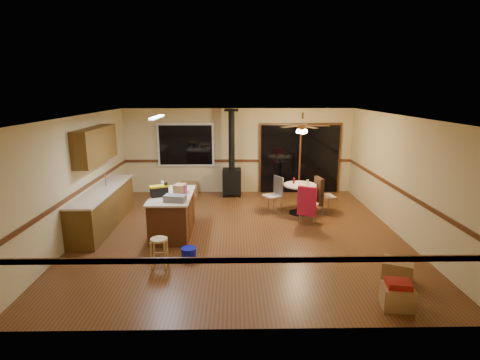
{
  "coord_description": "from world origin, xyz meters",
  "views": [
    {
      "loc": [
        -0.14,
        -7.92,
        3.12
      ],
      "look_at": [
        0.0,
        0.3,
        1.15
      ],
      "focal_mm": 28.0,
      "sensor_mm": 36.0,
      "label": 1
    }
  ],
  "objects_px": {
    "box_corner_b": "(397,271)",
    "chair_left": "(276,190)",
    "toolbox_grey": "(175,198)",
    "chair_right": "(320,191)",
    "blue_bucket": "(189,254)",
    "toolbox_black": "(159,192)",
    "box_under_window": "(188,189)",
    "dining_table": "(300,194)",
    "bar_stool": "(159,253)",
    "kitchen_island": "(173,214)",
    "box_corner_a": "(397,297)",
    "chair_near": "(307,201)",
    "wood_stove": "(232,172)"
  },
  "relations": [
    {
      "from": "box_corner_b",
      "to": "chair_left",
      "type": "bearing_deg",
      "value": 113.4
    },
    {
      "from": "toolbox_grey",
      "to": "chair_right",
      "type": "bearing_deg",
      "value": 28.76
    },
    {
      "from": "blue_bucket",
      "to": "toolbox_black",
      "type": "bearing_deg",
      "value": 121.16
    },
    {
      "from": "toolbox_black",
      "to": "box_under_window",
      "type": "distance_m",
      "value": 3.33
    },
    {
      "from": "dining_table",
      "to": "bar_stool",
      "type": "bearing_deg",
      "value": -135.57
    },
    {
      "from": "kitchen_island",
      "to": "box_corner_a",
      "type": "height_order",
      "value": "kitchen_island"
    },
    {
      "from": "bar_stool",
      "to": "dining_table",
      "type": "xyz_separation_m",
      "value": [
        3.05,
        2.99,
        0.25
      ]
    },
    {
      "from": "bar_stool",
      "to": "blue_bucket",
      "type": "distance_m",
      "value": 0.59
    },
    {
      "from": "chair_near",
      "to": "box_corner_b",
      "type": "height_order",
      "value": "chair_near"
    },
    {
      "from": "box_under_window",
      "to": "box_corner_b",
      "type": "height_order",
      "value": "box_under_window"
    },
    {
      "from": "kitchen_island",
      "to": "toolbox_black",
      "type": "distance_m",
      "value": 0.61
    },
    {
      "from": "bar_stool",
      "to": "box_under_window",
      "type": "bearing_deg",
      "value": 90.38
    },
    {
      "from": "box_under_window",
      "to": "bar_stool",
      "type": "bearing_deg",
      "value": -89.62
    },
    {
      "from": "kitchen_island",
      "to": "chair_near",
      "type": "xyz_separation_m",
      "value": [
        3.08,
        0.47,
        0.14
      ]
    },
    {
      "from": "dining_table",
      "to": "box_corner_b",
      "type": "relative_size",
      "value": 1.77
    },
    {
      "from": "toolbox_black",
      "to": "blue_bucket",
      "type": "relative_size",
      "value": 1.29
    },
    {
      "from": "toolbox_grey",
      "to": "box_corner_a",
      "type": "xyz_separation_m",
      "value": [
        3.6,
        -2.5,
        -0.8
      ]
    },
    {
      "from": "chair_near",
      "to": "box_corner_a",
      "type": "distance_m",
      "value": 3.58
    },
    {
      "from": "toolbox_grey",
      "to": "box_corner_b",
      "type": "relative_size",
      "value": 0.93
    },
    {
      "from": "bar_stool",
      "to": "chair_right",
      "type": "xyz_separation_m",
      "value": [
        3.57,
        3.01,
        0.32
      ]
    },
    {
      "from": "chair_left",
      "to": "box_corner_b",
      "type": "xyz_separation_m",
      "value": [
        1.63,
        -3.76,
        -0.4
      ]
    },
    {
      "from": "chair_left",
      "to": "chair_right",
      "type": "bearing_deg",
      "value": -6.66
    },
    {
      "from": "wood_stove",
      "to": "box_corner_a",
      "type": "relative_size",
      "value": 5.71
    },
    {
      "from": "toolbox_black",
      "to": "chair_left",
      "type": "height_order",
      "value": "toolbox_black"
    },
    {
      "from": "kitchen_island",
      "to": "chair_near",
      "type": "height_order",
      "value": "chair_near"
    },
    {
      "from": "kitchen_island",
      "to": "toolbox_black",
      "type": "bearing_deg",
      "value": -153.39
    },
    {
      "from": "chair_left",
      "to": "box_corner_b",
      "type": "relative_size",
      "value": 1.17
    },
    {
      "from": "kitchen_island",
      "to": "toolbox_grey",
      "type": "height_order",
      "value": "toolbox_grey"
    },
    {
      "from": "kitchen_island",
      "to": "wood_stove",
      "type": "relative_size",
      "value": 0.67
    },
    {
      "from": "blue_bucket",
      "to": "toolbox_grey",
      "type": "bearing_deg",
      "value": 112.62
    },
    {
      "from": "kitchen_island",
      "to": "bar_stool",
      "type": "xyz_separation_m",
      "value": [
        0.01,
        -1.65,
        -0.18
      ]
    },
    {
      "from": "chair_near",
      "to": "box_under_window",
      "type": "relative_size",
      "value": 1.36
    },
    {
      "from": "box_under_window",
      "to": "box_corner_a",
      "type": "relative_size",
      "value": 1.17
    },
    {
      "from": "wood_stove",
      "to": "toolbox_black",
      "type": "xyz_separation_m",
      "value": [
        -1.55,
        -3.17,
        0.27
      ]
    },
    {
      "from": "chair_right",
      "to": "box_corner_b",
      "type": "relative_size",
      "value": 1.49
    },
    {
      "from": "box_under_window",
      "to": "toolbox_black",
      "type": "bearing_deg",
      "value": -94.02
    },
    {
      "from": "toolbox_grey",
      "to": "chair_right",
      "type": "relative_size",
      "value": 0.62
    },
    {
      "from": "wood_stove",
      "to": "chair_left",
      "type": "height_order",
      "value": "wood_stove"
    },
    {
      "from": "kitchen_island",
      "to": "blue_bucket",
      "type": "height_order",
      "value": "kitchen_island"
    },
    {
      "from": "toolbox_black",
      "to": "box_corner_a",
      "type": "relative_size",
      "value": 0.83
    },
    {
      "from": "chair_near",
      "to": "chair_right",
      "type": "bearing_deg",
      "value": 60.7
    },
    {
      "from": "kitchen_island",
      "to": "wood_stove",
      "type": "xyz_separation_m",
      "value": [
        1.3,
        3.05,
        0.28
      ]
    },
    {
      "from": "blue_bucket",
      "to": "chair_right",
      "type": "height_order",
      "value": "chair_right"
    },
    {
      "from": "chair_left",
      "to": "chair_right",
      "type": "height_order",
      "value": "same"
    },
    {
      "from": "box_corner_b",
      "to": "chair_near",
      "type": "bearing_deg",
      "value": 109.97
    },
    {
      "from": "toolbox_grey",
      "to": "dining_table",
      "type": "distance_m",
      "value": 3.48
    },
    {
      "from": "chair_right",
      "to": "bar_stool",
      "type": "bearing_deg",
      "value": -139.87
    },
    {
      "from": "chair_near",
      "to": "wood_stove",
      "type": "bearing_deg",
      "value": 124.67
    },
    {
      "from": "bar_stool",
      "to": "toolbox_grey",
      "type": "bearing_deg",
      "value": 82.86
    },
    {
      "from": "toolbox_grey",
      "to": "toolbox_black",
      "type": "relative_size",
      "value": 1.19
    }
  ]
}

